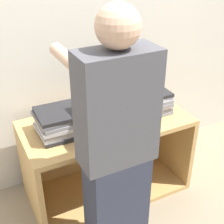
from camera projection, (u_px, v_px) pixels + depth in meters
ground_plane at (125, 213)px, 2.33m from camera, size 12.00×12.00×0.00m
wall_back at (81, 32)px, 2.30m from camera, size 8.00×0.05×2.40m
cart at (103, 152)px, 2.46m from camera, size 1.22×0.61×0.65m
laptop_open at (103, 111)px, 2.27m from camera, size 0.31×0.36×0.28m
laptop_stack_left at (61, 122)px, 2.08m from camera, size 0.33×0.30×0.17m
laptop_stack_right at (146, 101)px, 2.35m from camera, size 0.33×0.30×0.17m
person at (116, 154)px, 1.67m from camera, size 0.40×0.52×1.58m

